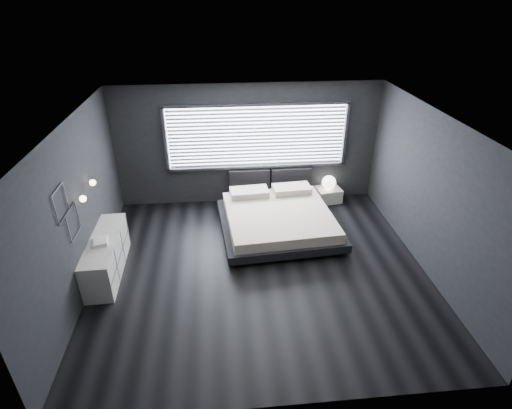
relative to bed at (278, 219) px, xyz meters
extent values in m
plane|color=black|center=(-0.51, -1.29, -0.29)|extent=(6.00, 6.00, 0.00)
plane|color=white|center=(-0.51, -1.29, 2.51)|extent=(6.00, 6.00, 0.00)
cube|color=black|center=(-0.51, 1.46, 1.11)|extent=(6.00, 0.04, 2.80)
cube|color=black|center=(-0.51, -4.04, 1.11)|extent=(6.00, 0.04, 2.80)
cube|color=black|center=(-3.51, -1.29, 1.11)|extent=(0.04, 5.50, 2.80)
cube|color=black|center=(2.49, -1.29, 1.11)|extent=(0.04, 5.50, 2.80)
cube|color=white|center=(-0.31, 1.44, 1.32)|extent=(4.00, 0.02, 1.38)
cube|color=#47474C|center=(-2.35, 1.41, 1.32)|extent=(0.06, 0.08, 1.48)
cube|color=#47474C|center=(1.73, 1.41, 1.32)|extent=(0.06, 0.08, 1.48)
cube|color=#47474C|center=(-0.31, 1.41, 2.05)|extent=(4.14, 0.08, 0.06)
cube|color=#47474C|center=(-0.31, 1.41, 0.59)|extent=(4.14, 0.08, 0.06)
cube|color=silver|center=(-0.31, 1.38, 1.32)|extent=(3.94, 0.03, 1.32)
cube|color=black|center=(-0.50, 1.35, 0.28)|extent=(0.96, 0.16, 0.52)
cube|color=black|center=(0.50, 1.35, 0.28)|extent=(0.96, 0.16, 0.52)
cylinder|color=silver|center=(-3.46, -1.24, 1.31)|extent=(0.10, 0.02, 0.02)
sphere|color=#FFE5B7|center=(-3.39, -1.24, 1.31)|extent=(0.11, 0.11, 0.11)
cylinder|color=silver|center=(-3.46, -0.64, 1.31)|extent=(0.10, 0.02, 0.02)
sphere|color=#FFE5B7|center=(-3.39, -0.64, 1.31)|extent=(0.11, 0.11, 0.11)
cube|color=#47474C|center=(-3.49, -1.84, 1.79)|extent=(0.01, 0.46, 0.02)
cube|color=#47474C|center=(-3.49, -1.84, 1.33)|extent=(0.01, 0.46, 0.02)
cube|color=#47474C|center=(-3.49, -1.61, 1.56)|extent=(0.01, 0.02, 0.46)
cube|color=#47474C|center=(-3.49, -2.07, 1.56)|extent=(0.01, 0.02, 0.46)
cube|color=#47474C|center=(-3.49, -1.59, 1.32)|extent=(0.01, 0.46, 0.02)
cube|color=#47474C|center=(-3.49, -1.59, 0.86)|extent=(0.01, 0.46, 0.02)
cube|color=#47474C|center=(-3.49, -1.36, 1.09)|extent=(0.01, 0.02, 0.46)
cube|color=#47474C|center=(-3.49, -1.82, 1.09)|extent=(0.01, 0.02, 0.46)
cube|color=black|center=(-0.95, -1.04, -0.24)|extent=(0.14, 0.14, 0.09)
cube|color=black|center=(1.10, -0.89, -0.24)|extent=(0.14, 0.14, 0.09)
cube|color=black|center=(-1.09, 0.80, -0.24)|extent=(0.14, 0.14, 0.09)
cube|color=black|center=(0.96, 0.95, -0.24)|extent=(0.14, 0.14, 0.09)
cube|color=black|center=(0.00, -0.04, -0.11)|extent=(2.55, 2.45, 0.17)
cube|color=beige|center=(0.00, -0.04, 0.08)|extent=(2.28, 2.28, 0.22)
cube|color=beige|center=(-0.55, 0.76, 0.26)|extent=(0.88, 0.52, 0.14)
cube|color=beige|center=(0.43, 0.84, 0.26)|extent=(0.88, 0.52, 0.14)
cube|color=silver|center=(1.40, 1.21, -0.12)|extent=(0.63, 0.55, 0.33)
sphere|color=white|center=(1.39, 1.19, 0.21)|extent=(0.33, 0.33, 0.33)
cube|color=silver|center=(-3.28, -1.08, 0.07)|extent=(0.53, 1.78, 0.71)
cube|color=#47474C|center=(-3.03, -1.08, 0.07)|extent=(0.05, 1.75, 0.69)
cube|color=white|center=(-3.30, -1.20, 0.44)|extent=(0.30, 0.36, 0.04)
cube|color=white|center=(-3.29, -1.22, 0.47)|extent=(0.28, 0.33, 0.03)
camera|label=1|loc=(-1.16, -7.14, 4.34)|focal=28.00mm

